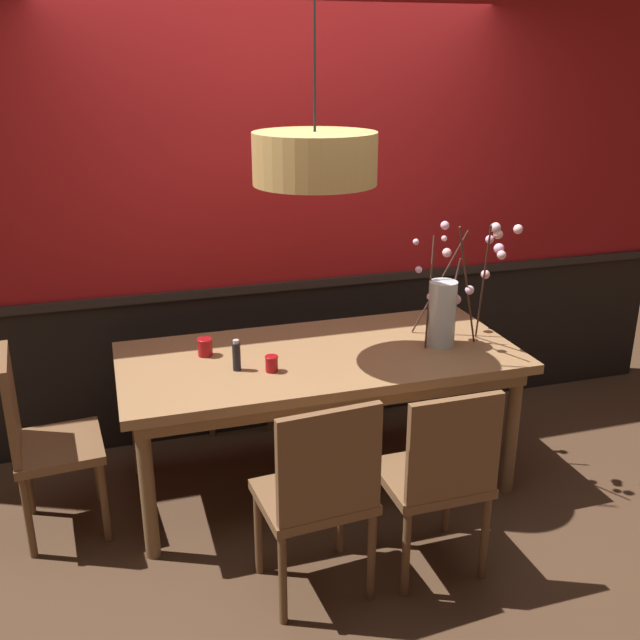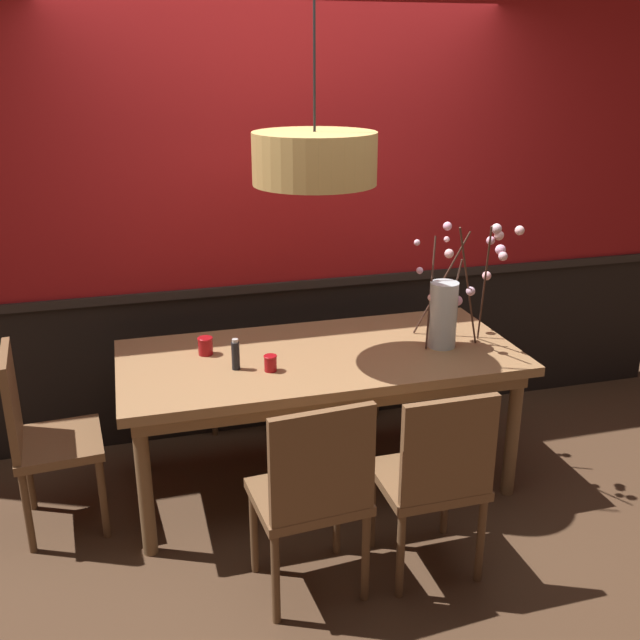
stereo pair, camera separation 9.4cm
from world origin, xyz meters
TOP-DOWN VIEW (x-y plane):
  - ground_plane at (0.00, 0.00)m, footprint 24.00×24.00m
  - back_wall at (0.00, 0.77)m, footprint 5.25×0.14m
  - dining_table at (0.00, 0.00)m, footprint 2.06×0.95m
  - chair_head_west_end at (-1.40, -0.04)m, footprint 0.43×0.46m
  - chair_near_side_right at (0.28, -0.87)m, footprint 0.44×0.42m
  - chair_near_side_left at (-0.27, -0.87)m, footprint 0.49×0.43m
  - chair_far_side_right at (0.35, 0.88)m, footprint 0.48×0.45m
  - chair_far_side_left at (-0.29, 0.91)m, footprint 0.46×0.46m
  - vase_with_blossoms at (0.67, -0.08)m, footprint 0.47×0.54m
  - candle_holder_nearer_center at (-0.57, 0.14)m, footprint 0.08×0.08m
  - candle_holder_nearer_edge at (-0.29, -0.15)m, footprint 0.07×0.07m
  - condiment_bottle at (-0.45, -0.09)m, footprint 0.04×0.04m
  - pendant_lamp at (-0.04, -0.03)m, footprint 0.59×0.59m

SIDE VIEW (x-z plane):
  - ground_plane at x=0.00m, z-range 0.00..0.00m
  - chair_far_side_right at x=0.35m, z-range 0.06..0.95m
  - chair_near_side_right at x=0.28m, z-range 0.05..0.98m
  - chair_far_side_left at x=-0.29m, z-range 0.06..0.97m
  - chair_head_west_end at x=-1.40m, z-range 0.05..1.01m
  - chair_near_side_left at x=-0.27m, z-range 0.06..1.01m
  - dining_table at x=0.00m, z-range 0.30..1.06m
  - candle_holder_nearer_edge at x=-0.29m, z-range 0.77..0.85m
  - candle_holder_nearer_center at x=-0.57m, z-range 0.76..0.86m
  - condiment_bottle at x=-0.45m, z-range 0.76..0.92m
  - vase_with_blossoms at x=0.67m, z-range 0.62..1.32m
  - back_wall at x=0.00m, z-range -0.01..2.76m
  - pendant_lamp at x=-0.04m, z-range 1.20..2.33m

